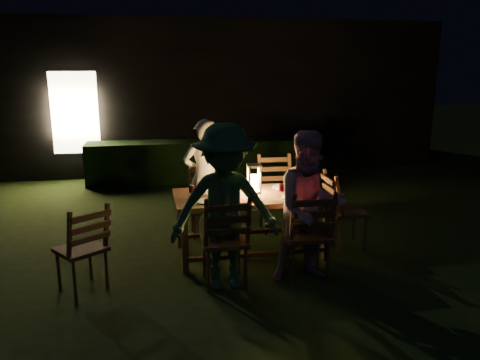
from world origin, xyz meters
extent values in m
plane|color=black|center=(0.00, 0.00, 0.00)|extent=(40.00, 40.00, 0.00)
cube|color=black|center=(0.00, 6.20, 1.60)|extent=(10.00, 4.00, 3.20)
cube|color=#FFE5B2|center=(-2.80, 4.21, 1.35)|extent=(0.90, 0.06, 1.60)
cube|color=black|center=(-0.50, 3.75, 0.40)|extent=(4.20, 0.70, 0.80)
cube|color=#462A17|center=(-0.16, -0.23, 0.73)|extent=(1.83, 0.93, 0.06)
cube|color=#462A17|center=(-0.98, -0.62, 0.33)|extent=(0.07, 0.07, 0.67)
cube|color=#462A17|center=(-1.00, 0.13, 0.33)|extent=(0.07, 0.07, 0.67)
cube|color=#462A17|center=(0.68, -0.59, 0.33)|extent=(0.07, 0.07, 0.67)
cube|color=#462A17|center=(0.67, 0.15, 0.33)|extent=(0.07, 0.07, 0.67)
cube|color=#462A17|center=(-0.60, -0.99, 0.48)|extent=(0.47, 0.45, 0.04)
cube|color=#462A17|center=(-0.59, -1.19, 0.77)|extent=(0.47, 0.16, 0.55)
cube|color=#462A17|center=(0.30, -0.98, 0.48)|extent=(0.49, 0.47, 0.04)
cube|color=#462A17|center=(0.29, -1.18, 0.77)|extent=(0.47, 0.18, 0.55)
cube|color=#462A17|center=(-0.62, 0.51, 0.44)|extent=(0.43, 0.41, 0.04)
cube|color=#462A17|center=(-0.62, 0.70, 0.71)|extent=(0.43, 0.15, 0.51)
cube|color=#462A17|center=(0.38, 0.53, 0.49)|extent=(0.50, 0.47, 0.04)
cube|color=#462A17|center=(0.39, 0.73, 0.80)|extent=(0.49, 0.18, 0.56)
cube|color=#462A17|center=(1.09, -0.21, 0.46)|extent=(0.44, 0.46, 0.04)
cube|color=#462A17|center=(0.90, -0.21, 0.74)|extent=(0.16, 0.45, 0.53)
cube|color=#462A17|center=(-2.05, -0.86, 0.44)|extent=(0.59, 0.59, 0.04)
cube|color=#462A17|center=(-1.94, -1.01, 0.72)|extent=(0.43, 0.37, 0.51)
imported|color=beige|center=(-0.62, 0.58, 0.79)|extent=(0.58, 0.39, 1.58)
imported|color=#CD8DA7|center=(0.30, -1.05, 0.81)|extent=(0.80, 0.63, 1.62)
imported|color=#2D5A34|center=(-0.60, -1.06, 0.86)|extent=(1.12, 0.66, 1.72)
cube|color=white|center=(-0.11, -0.18, 0.77)|extent=(0.15, 0.15, 0.03)
cube|color=white|center=(-0.11, -0.18, 1.09)|extent=(0.16, 0.16, 0.03)
cylinder|color=#FF9E3F|center=(-0.11, -0.18, 0.89)|extent=(0.09, 0.09, 0.18)
cylinder|color=white|center=(-0.71, -0.02, 0.76)|extent=(0.25, 0.25, 0.01)
cylinder|color=white|center=(-0.71, -0.46, 0.76)|extent=(0.25, 0.25, 0.01)
cylinder|color=white|center=(0.29, -0.01, 0.76)|extent=(0.25, 0.25, 0.01)
cylinder|color=white|center=(0.29, -0.45, 0.76)|extent=(0.25, 0.25, 0.01)
cylinder|color=#0F471E|center=(-0.41, -0.24, 0.90)|extent=(0.07, 0.07, 0.28)
cube|color=red|center=(-0.30, -0.56, 0.76)|extent=(0.18, 0.14, 0.01)
cube|color=red|center=(0.40, -0.52, 0.76)|extent=(0.18, 0.14, 0.01)
cube|color=black|center=(-0.77, -0.54, 0.76)|extent=(0.14, 0.07, 0.01)
cylinder|color=brown|center=(1.45, 2.38, 0.66)|extent=(0.51, 0.51, 0.04)
cylinder|color=brown|center=(1.45, 2.38, 0.33)|extent=(0.06, 0.06, 0.66)
cylinder|color=#A5A8AD|center=(1.45, 2.38, 0.79)|extent=(0.30, 0.30, 0.22)
cylinder|color=#0F471E|center=(1.40, 2.34, 0.84)|extent=(0.07, 0.07, 0.32)
cylinder|color=#0F471E|center=(1.50, 2.42, 0.84)|extent=(0.07, 0.07, 0.32)
camera|label=1|loc=(-1.26, -5.52, 2.25)|focal=35.00mm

